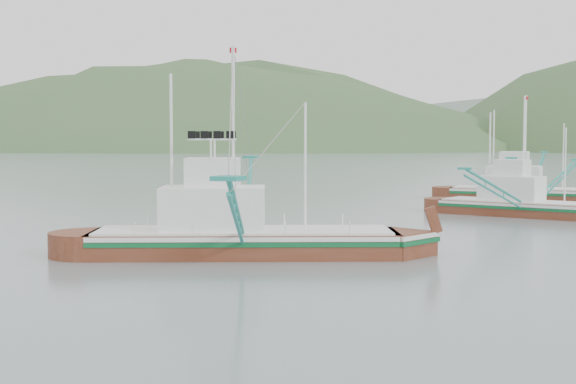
% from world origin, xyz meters
% --- Properties ---
extents(ground, '(1200.00, 1200.00, 0.00)m').
position_xyz_m(ground, '(0.00, 0.00, 0.00)').
color(ground, slate).
rests_on(ground, ground).
extents(main_boat, '(16.96, 28.77, 12.07)m').
position_xyz_m(main_boat, '(-1.21, 1.84, 2.42)').
color(main_boat, '#582412').
rests_on(main_boat, ground).
extents(bg_boat_far, '(15.71, 28.00, 11.34)m').
position_xyz_m(bg_boat_far, '(11.56, 45.41, 1.56)').
color(bg_boat_far, '#582412').
rests_on(bg_boat_far, ground).
extents(bg_boat_right, '(14.72, 25.18, 10.43)m').
position_xyz_m(bg_boat_right, '(12.25, 29.38, 1.97)').
color(bg_boat_right, '#582412').
rests_on(bg_boat_right, ground).
extents(headland_left, '(448.00, 308.00, 210.00)m').
position_xyz_m(headland_left, '(-180.00, 360.00, 0.00)').
color(headland_left, '#38582D').
rests_on(headland_left, ground).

